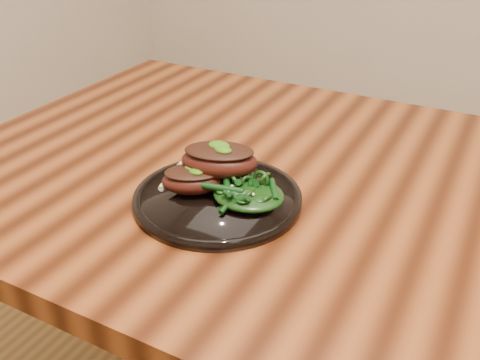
# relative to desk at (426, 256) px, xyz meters

# --- Properties ---
(desk) EXTENTS (1.60, 0.80, 0.75)m
(desk) POSITION_rel_desk_xyz_m (0.00, 0.00, 0.00)
(desk) COLOR black
(desk) RESTS_ON ground
(plate) EXTENTS (0.24, 0.24, 0.01)m
(plate) POSITION_rel_desk_xyz_m (-0.28, -0.13, 0.09)
(plate) COLOR black
(plate) RESTS_ON desk
(lamb_chop_front) EXTENTS (0.11, 0.10, 0.04)m
(lamb_chop_front) POSITION_rel_desk_xyz_m (-0.32, -0.14, 0.12)
(lamb_chop_front) COLOR #3A110B
(lamb_chop_front) RESTS_ON plate
(lamb_chop_back) EXTENTS (0.13, 0.10, 0.05)m
(lamb_chop_back) POSITION_rel_desk_xyz_m (-0.30, -0.11, 0.14)
(lamb_chop_back) COLOR #3A110B
(lamb_chop_back) RESTS_ON plate
(herb_smear) EXTENTS (0.08, 0.05, 0.00)m
(herb_smear) POSITION_rel_desk_xyz_m (-0.32, -0.08, 0.10)
(herb_smear) COLOR #1E4C08
(herb_smear) RESTS_ON plate
(greens_heap) EXTENTS (0.10, 0.10, 0.04)m
(greens_heap) POSITION_rel_desk_xyz_m (-0.24, -0.13, 0.11)
(greens_heap) COLOR black
(greens_heap) RESTS_ON plate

